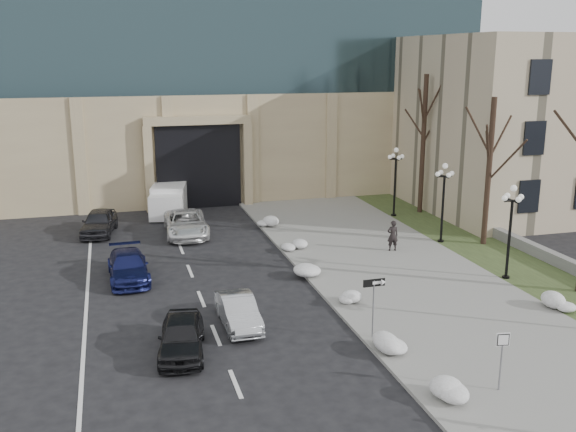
% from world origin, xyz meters
% --- Properties ---
extents(sidewalk, '(9.00, 40.00, 0.12)m').
position_xyz_m(sidewalk, '(3.50, 14.00, 0.06)').
color(sidewalk, gray).
rests_on(sidewalk, ground).
extents(curb, '(0.30, 40.00, 0.14)m').
position_xyz_m(curb, '(-1.00, 14.00, 0.07)').
color(curb, gray).
rests_on(curb, ground).
extents(grass_strip, '(4.00, 40.00, 0.10)m').
position_xyz_m(grass_strip, '(10.00, 14.00, 0.05)').
color(grass_strip, '#334221').
rests_on(grass_strip, ground).
extents(stone_wall, '(0.50, 30.00, 0.70)m').
position_xyz_m(stone_wall, '(12.00, 16.00, 0.35)').
color(stone_wall, gray).
rests_on(stone_wall, ground).
extents(classical_building, '(22.00, 18.12, 12.00)m').
position_xyz_m(classical_building, '(22.00, 27.98, 6.00)').
color(classical_building, tan).
rests_on(classical_building, ground).
extents(car_a, '(2.24, 4.26, 1.38)m').
position_xyz_m(car_a, '(-7.96, 8.78, 0.69)').
color(car_a, black).
rests_on(car_a, ground).
extents(car_b, '(1.38, 3.83, 1.26)m').
position_xyz_m(car_b, '(-5.45, 10.67, 0.63)').
color(car_b, '#A7ABAF').
rests_on(car_b, ground).
extents(car_c, '(2.02, 4.67, 1.34)m').
position_xyz_m(car_c, '(-9.55, 17.55, 0.67)').
color(car_c, navy).
rests_on(car_c, ground).
extents(car_d, '(2.67, 5.44, 1.49)m').
position_xyz_m(car_d, '(-5.84, 24.80, 0.74)').
color(car_d, white).
rests_on(car_d, ground).
extents(car_e, '(2.54, 4.68, 1.51)m').
position_xyz_m(car_e, '(-10.97, 26.52, 0.76)').
color(car_e, '#2D2D32').
rests_on(car_e, ground).
extents(pedestrian, '(0.67, 0.48, 1.73)m').
position_xyz_m(pedestrian, '(4.80, 18.14, 0.98)').
color(pedestrian, black).
rests_on(pedestrian, sidewalk).
extents(box_truck, '(3.43, 6.68, 2.02)m').
position_xyz_m(box_truck, '(-6.18, 31.14, 0.98)').
color(box_truck, silver).
rests_on(box_truck, ground).
extents(one_way_sign, '(0.92, 0.25, 2.49)m').
position_xyz_m(one_way_sign, '(-0.55, 7.96, 2.06)').
color(one_way_sign, slate).
rests_on(one_way_sign, ground).
extents(keep_sign, '(0.46, 0.13, 2.13)m').
position_xyz_m(keep_sign, '(1.68, 3.08, 1.56)').
color(keep_sign, slate).
rests_on(keep_sign, ground).
extents(snow_clump_b, '(1.10, 1.60, 0.36)m').
position_xyz_m(snow_clump_b, '(-0.35, 2.98, 0.30)').
color(snow_clump_b, white).
rests_on(snow_clump_b, sidewalk).
extents(snow_clump_c, '(1.10, 1.60, 0.36)m').
position_xyz_m(snow_clump_c, '(-0.36, 6.63, 0.30)').
color(snow_clump_c, white).
rests_on(snow_clump_c, sidewalk).
extents(snow_clump_d, '(1.10, 1.60, 0.36)m').
position_xyz_m(snow_clump_d, '(-0.43, 11.22, 0.30)').
color(snow_clump_d, white).
rests_on(snow_clump_d, sidewalk).
extents(snow_clump_e, '(1.10, 1.60, 0.36)m').
position_xyz_m(snow_clump_e, '(-0.87, 15.40, 0.30)').
color(snow_clump_e, white).
rests_on(snow_clump_e, sidewalk).
extents(snow_clump_f, '(1.10, 1.60, 0.36)m').
position_xyz_m(snow_clump_f, '(-0.42, 20.03, 0.30)').
color(snow_clump_f, white).
rests_on(snow_clump_f, sidewalk).
extents(snow_clump_g, '(1.10, 1.60, 0.36)m').
position_xyz_m(snow_clump_g, '(-0.79, 24.88, 0.30)').
color(snow_clump_g, white).
rests_on(snow_clump_g, sidewalk).
extents(snow_clump_i, '(1.10, 1.60, 0.36)m').
position_xyz_m(snow_clump_i, '(7.87, 8.40, 0.30)').
color(snow_clump_i, white).
rests_on(snow_clump_i, sidewalk).
extents(lamppost_b, '(1.18, 1.18, 4.76)m').
position_xyz_m(lamppost_b, '(8.30, 12.50, 3.07)').
color(lamppost_b, black).
rests_on(lamppost_b, ground).
extents(lamppost_c, '(1.18, 1.18, 4.76)m').
position_xyz_m(lamppost_c, '(8.30, 19.00, 3.07)').
color(lamppost_c, black).
rests_on(lamppost_c, ground).
extents(lamppost_d, '(1.18, 1.18, 4.76)m').
position_xyz_m(lamppost_d, '(8.30, 25.50, 3.07)').
color(lamppost_d, black).
rests_on(lamppost_d, ground).
extents(tree_mid, '(3.20, 3.20, 8.50)m').
position_xyz_m(tree_mid, '(10.50, 18.00, 5.50)').
color(tree_mid, black).
rests_on(tree_mid, ground).
extents(tree_far, '(3.20, 3.20, 9.50)m').
position_xyz_m(tree_far, '(10.50, 26.00, 6.15)').
color(tree_far, black).
rests_on(tree_far, ground).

